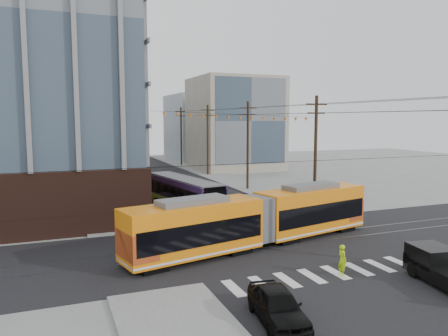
{
  "coord_description": "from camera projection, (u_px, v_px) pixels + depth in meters",
  "views": [
    {
      "loc": [
        -14.22,
        -23.37,
        8.9
      ],
      "look_at": [
        -0.24,
        11.96,
        4.59
      ],
      "focal_mm": 35.0,
      "sensor_mm": 36.0,
      "label": 1
    }
  ],
  "objects": [
    {
      "name": "ground",
      "position": [
        296.0,
        259.0,
        27.8
      ],
      "size": [
        160.0,
        160.0,
        0.0
      ],
      "primitive_type": "plane",
      "color": "slate"
    },
    {
      "name": "bg_bldg_nw_near",
      "position": [
        32.0,
        118.0,
        68.61
      ],
      "size": [
        18.0,
        16.0,
        18.0
      ],
      "primitive_type": "cube",
      "color": "#8C99A5",
      "rests_on": "ground"
    },
    {
      "name": "bg_bldg_ne_near",
      "position": [
        234.0,
        124.0,
        77.09
      ],
      "size": [
        14.0,
        14.0,
        16.0
      ],
      "primitive_type": "cube",
      "color": "gray",
      "rests_on": "ground"
    },
    {
      "name": "bg_bldg_nw_far",
      "position": [
        52.0,
        113.0,
        88.08
      ],
      "size": [
        16.0,
        18.0,
        20.0
      ],
      "primitive_type": "cube",
      "color": "gray",
      "rests_on": "ground"
    },
    {
      "name": "bg_bldg_ne_far",
      "position": [
        207.0,
        127.0,
        96.41
      ],
      "size": [
        16.0,
        16.0,
        14.0
      ],
      "primitive_type": "cube",
      "color": "#8C99A5",
      "rests_on": "ground"
    },
    {
      "name": "utility_pole_far",
      "position": [
        181.0,
        137.0,
        82.02
      ],
      "size": [
        0.3,
        0.3,
        11.0
      ],
      "primitive_type": "cylinder",
      "color": "black",
      "rests_on": "ground"
    },
    {
      "name": "streetcar",
      "position": [
        257.0,
        219.0,
        30.52
      ],
      "size": [
        19.8,
        7.1,
        3.79
      ],
      "primitive_type": null,
      "rotation": [
        0.0,
        0.0,
        0.23
      ],
      "color": "orange",
      "rests_on": "ground"
    },
    {
      "name": "city_bus",
      "position": [
        183.0,
        195.0,
        41.57
      ],
      "size": [
        4.64,
        12.23,
        3.39
      ],
      "primitive_type": null,
      "rotation": [
        0.0,
        0.0,
        0.18
      ],
      "color": "#301B44",
      "rests_on": "ground"
    },
    {
      "name": "black_sedan",
      "position": [
        277.0,
        306.0,
        19.06
      ],
      "size": [
        2.49,
        4.76,
        1.54
      ],
      "primitive_type": "imported",
      "rotation": [
        0.0,
        0.0,
        -0.15
      ],
      "color": "black",
      "rests_on": "ground"
    },
    {
      "name": "parked_car_silver",
      "position": [
        171.0,
        216.0,
        36.87
      ],
      "size": [
        2.44,
        4.67,
        1.46
      ],
      "primitive_type": "imported",
      "rotation": [
        0.0,
        0.0,
        2.93
      ],
      "color": "#8C929B",
      "rests_on": "ground"
    },
    {
      "name": "parked_car_white",
      "position": [
        141.0,
        200.0,
        44.58
      ],
      "size": [
        2.01,
        4.37,
        1.24
      ],
      "primitive_type": "imported",
      "rotation": [
        0.0,
        0.0,
        3.08
      ],
      "color": "#BBAEB1",
      "rests_on": "ground"
    },
    {
      "name": "parked_car_grey",
      "position": [
        138.0,
        191.0,
        50.18
      ],
      "size": [
        1.99,
        4.27,
        1.18
      ],
      "primitive_type": "imported",
      "rotation": [
        0.0,
        0.0,
        3.14
      ],
      "color": "slate",
      "rests_on": "ground"
    },
    {
      "name": "pedestrian",
      "position": [
        342.0,
        260.0,
        24.78
      ],
      "size": [
        0.47,
        0.68,
        1.8
      ],
      "primitive_type": "imported",
      "rotation": [
        0.0,
        0.0,
        1.52
      ],
      "color": "#B0E211",
      "rests_on": "ground"
    },
    {
      "name": "jersey_barrier",
      "position": [
        311.0,
        209.0,
        41.18
      ],
      "size": [
        0.98,
        4.09,
        0.82
      ],
      "primitive_type": "cube",
      "rotation": [
        0.0,
        0.0,
        0.02
      ],
      "color": "gray",
      "rests_on": "ground"
    }
  ]
}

